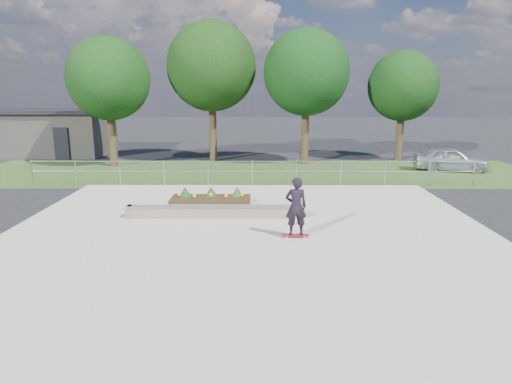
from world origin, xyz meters
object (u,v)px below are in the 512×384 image
parked_car (450,159)px  planter_bed (211,199)px  skateboarder (296,207)px  grind_ledge (215,212)px

parked_car → planter_bed: bearing=132.3°
skateboarder → parked_car: bearing=51.3°
skateboarder → planter_bed: bearing=125.7°
planter_bed → skateboarder: 5.04m
grind_ledge → skateboarder: size_ratio=3.32×
grind_ledge → skateboarder: (2.58, -2.14, 0.73)m
skateboarder → grind_ledge: bearing=140.3°
skateboarder → parked_car: 14.76m
grind_ledge → skateboarder: bearing=-39.7°
planter_bed → parked_car: size_ratio=0.80×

